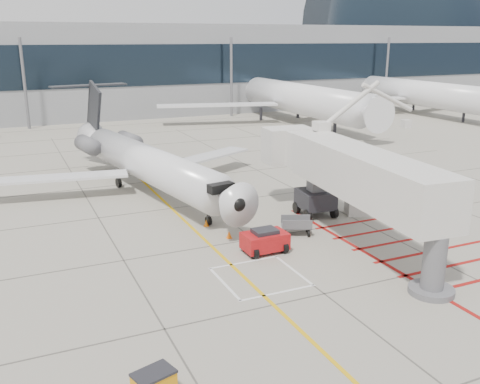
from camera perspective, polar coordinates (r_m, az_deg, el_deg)
name	(u,v)px	position (r m, az deg, el deg)	size (l,w,h in m)	color
ground_plane	(285,263)	(29.73, 4.77, -7.58)	(260.00, 260.00, 0.00)	gray
regional_jet	(160,149)	(40.44, -8.54, 4.54)	(23.76, 29.95, 7.85)	silver
jet_bridge	(364,184)	(31.61, 13.12, 0.80)	(9.00, 19.00, 7.60)	silver
pushback_tug	(265,240)	(30.89, 2.66, -5.13)	(2.53, 1.58, 1.48)	#AF1014
baggage_cart	(296,226)	(33.79, 6.03, -3.58)	(1.85, 1.17, 1.17)	#505054
ground_power_unit	(364,201)	(38.33, 13.13, -0.91)	(2.46, 1.43, 1.95)	beige
cone_nose	(206,223)	(35.21, -3.63, -3.31)	(0.33, 0.33, 0.45)	orange
cone_side	(229,234)	(33.13, -1.18, -4.55)	(0.34, 0.34, 0.47)	orange
terminal_building	(142,67)	(96.74, -10.40, 12.96)	(180.00, 28.00, 14.00)	gray
terminal_glass_band	(165,65)	(83.14, -8.01, 13.28)	(180.00, 0.10, 6.00)	black
terminal_dome	(416,28)	(125.44, 18.27, 16.31)	(40.00, 28.00, 28.00)	black
bg_aircraft_c	(287,77)	(80.01, 5.07, 12.10)	(38.27, 42.52, 12.76)	silver
bg_aircraft_d	(411,76)	(93.33, 17.74, 11.72)	(35.69, 39.66, 11.90)	silver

